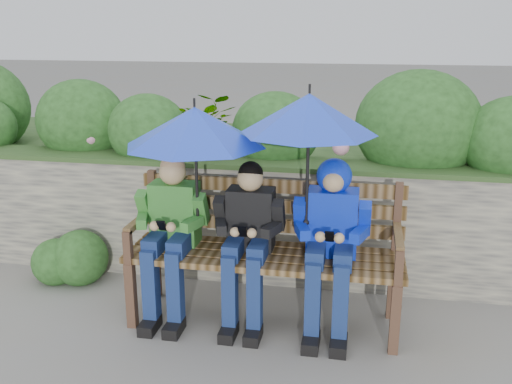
% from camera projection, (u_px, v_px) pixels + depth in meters
% --- Properties ---
extents(ground, '(60.00, 60.00, 0.00)m').
position_uv_depth(ground, '(253.00, 316.00, 4.29)').
color(ground, slate).
rests_on(ground, ground).
extents(garden_backdrop, '(8.00, 2.85, 1.83)m').
position_uv_depth(garden_backdrop, '(275.00, 182.00, 5.66)').
color(garden_backdrop, '#595652').
rests_on(garden_backdrop, ground).
extents(park_bench, '(1.98, 0.58, 1.04)m').
position_uv_depth(park_bench, '(266.00, 242.00, 4.14)').
color(park_bench, '#4C3224').
rests_on(park_bench, ground).
extents(boy_left, '(0.52, 0.60, 1.22)m').
position_uv_depth(boy_left, '(171.00, 228.00, 4.15)').
color(boy_left, '#2D7B1E').
rests_on(boy_left, ground).
extents(boy_middle, '(0.50, 0.58, 1.19)m').
position_uv_depth(boy_middle, '(248.00, 234.00, 4.05)').
color(boy_middle, black).
rests_on(boy_middle, ground).
extents(boy_right, '(0.53, 0.64, 1.23)m').
position_uv_depth(boy_right, '(331.00, 231.00, 3.93)').
color(boy_right, '#0119B9').
rests_on(boy_right, ground).
extents(umbrella_left, '(1.00, 1.00, 0.88)m').
position_uv_depth(umbrella_left, '(195.00, 127.00, 3.90)').
color(umbrella_left, blue).
rests_on(umbrella_left, ground).
extents(umbrella_right, '(0.91, 0.91, 0.97)m').
position_uv_depth(umbrella_right, '(309.00, 114.00, 3.73)').
color(umbrella_right, blue).
rests_on(umbrella_right, ground).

